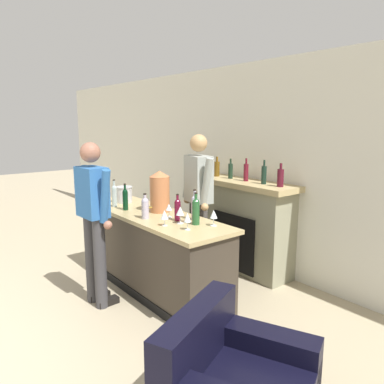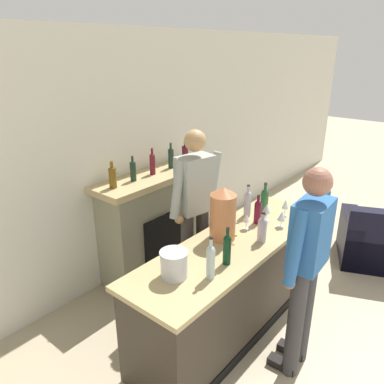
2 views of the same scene
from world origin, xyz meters
name	(u,v)px [view 1 (image 1 of 2)]	position (x,y,z in m)	size (l,w,h in m)	color
wall_back_panel	(253,166)	(0.00, 4.45, 1.38)	(12.00, 0.07, 2.75)	silver
bar_counter	(152,251)	(-0.15, 2.89, 0.47)	(2.31, 0.70, 0.93)	#3A3228
fireplace_stone	(245,225)	(0.12, 4.19, 0.62)	(1.49, 0.52, 1.52)	gray
potted_plant_corner	(124,218)	(-2.42, 3.73, 0.26)	(0.44, 0.44, 0.68)	#4A4238
person_customer	(94,217)	(-0.19, 2.20, 0.98)	(0.66, 0.32, 1.77)	#3A383B
person_bartender	(198,201)	(0.01, 3.46, 1.02)	(0.65, 0.36, 1.83)	#443F3D
copper_dispenser	(160,191)	(-0.16, 3.01, 1.17)	(0.24, 0.28, 0.49)	#C27345
ice_bucket_steel	(124,194)	(-0.89, 2.94, 1.03)	(0.22, 0.22, 0.21)	silver
wine_bottle_rose_blush	(125,198)	(-0.49, 2.74, 1.07)	(0.06, 0.06, 0.32)	black
wine_bottle_chardonnay_pale	(114,195)	(-0.73, 2.72, 1.08)	(0.07, 0.07, 0.34)	#A7BBBB
wine_bottle_burgundy_dark	(145,207)	(0.01, 2.71, 1.06)	(0.08, 0.08, 0.28)	#B2A9BC
wine_bottle_merlot_tall	(195,207)	(0.40, 3.10, 1.08)	(0.07, 0.07, 0.34)	#ACADC3
wine_bottle_cabernet_heavy	(196,210)	(0.55, 2.99, 1.08)	(0.08, 0.08, 0.34)	#23542A
wine_bottle_port_short	(178,209)	(0.31, 2.93, 1.06)	(0.07, 0.07, 0.30)	#5A0D24
wine_glass_near_bucket	(164,215)	(0.39, 2.71, 1.04)	(0.08, 0.08, 0.17)	silver
wine_glass_mid_counter	(180,211)	(0.41, 2.89, 1.06)	(0.09, 0.09, 0.18)	silver
wine_glass_by_dispenser	(169,208)	(0.13, 2.94, 1.04)	(0.07, 0.07, 0.15)	silver
wine_glass_front_right	(214,215)	(0.70, 3.10, 1.04)	(0.08, 0.08, 0.17)	silver
wine_glass_front_left	(187,218)	(0.65, 2.80, 1.05)	(0.07, 0.07, 0.17)	silver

